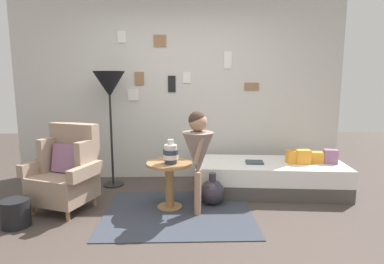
% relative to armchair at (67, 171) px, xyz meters
% --- Properties ---
extents(ground_plane, '(12.00, 12.00, 0.00)m').
position_rel_armchair_xyz_m(ground_plane, '(1.29, -0.73, -0.44)').
color(ground_plane, '#423833').
extents(gallery_wall, '(4.80, 0.12, 2.60)m').
position_rel_armchair_xyz_m(gallery_wall, '(1.29, 1.22, 0.86)').
color(gallery_wall, beige).
rests_on(gallery_wall, ground).
extents(rug, '(1.63, 1.34, 0.01)m').
position_rel_armchair_xyz_m(rug, '(1.28, -0.19, -0.43)').
color(rug, '#333842').
rests_on(rug, ground).
extents(armchair, '(0.88, 0.78, 0.97)m').
position_rel_armchair_xyz_m(armchair, '(0.00, 0.00, 0.00)').
color(armchair, '#9E7042').
rests_on(armchair, ground).
extents(daybed, '(1.97, 0.97, 0.40)m').
position_rel_armchair_xyz_m(daybed, '(2.48, 0.47, -0.24)').
color(daybed, '#4C4742').
rests_on(daybed, ground).
extents(pillow_head, '(0.19, 0.15, 0.18)m').
position_rel_armchair_xyz_m(pillow_head, '(3.24, 0.40, 0.05)').
color(pillow_head, gray).
rests_on(pillow_head, daybed).
extents(pillow_mid, '(0.21, 0.15, 0.14)m').
position_rel_armchair_xyz_m(pillow_mid, '(3.06, 0.44, 0.03)').
color(pillow_mid, orange).
rests_on(pillow_mid, daybed).
extents(pillow_back, '(0.18, 0.12, 0.18)m').
position_rel_armchair_xyz_m(pillow_back, '(2.87, 0.39, 0.05)').
color(pillow_back, orange).
rests_on(pillow_back, daybed).
extents(pillow_extra, '(0.17, 0.13, 0.17)m').
position_rel_armchair_xyz_m(pillow_extra, '(2.76, 0.41, 0.04)').
color(pillow_extra, orange).
rests_on(pillow_extra, daybed).
extents(side_table, '(0.52, 0.52, 0.54)m').
position_rel_armchair_xyz_m(side_table, '(1.18, -0.04, -0.06)').
color(side_table, '#9E7042').
rests_on(side_table, ground).
extents(vase_striped, '(0.17, 0.17, 0.27)m').
position_rel_armchair_xyz_m(vase_striped, '(1.19, -0.09, 0.22)').
color(vase_striped, '#2D384C').
rests_on(vase_striped, side_table).
extents(floor_lamp, '(0.42, 0.42, 1.58)m').
position_rel_armchair_xyz_m(floor_lamp, '(0.35, 0.79, 0.93)').
color(floor_lamp, black).
rests_on(floor_lamp, ground).
extents(person_child, '(0.34, 0.34, 1.14)m').
position_rel_armchair_xyz_m(person_child, '(1.49, -0.20, 0.29)').
color(person_child, '#A37A60').
rests_on(person_child, ground).
extents(book_on_daybed, '(0.24, 0.18, 0.03)m').
position_rel_armchair_xyz_m(book_on_daybed, '(2.26, 0.42, -0.02)').
color(book_on_daybed, '#394852').
rests_on(book_on_daybed, daybed).
extents(demijohn_near, '(0.30, 0.30, 0.38)m').
position_rel_armchair_xyz_m(demijohn_near, '(1.68, 0.06, -0.29)').
color(demijohn_near, '#332D38').
rests_on(demijohn_near, ground).
extents(magazine_basket, '(0.28, 0.28, 0.28)m').
position_rel_armchair_xyz_m(magazine_basket, '(-0.36, -0.47, -0.30)').
color(magazine_basket, black).
rests_on(magazine_basket, ground).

